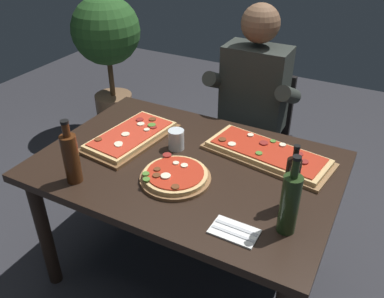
# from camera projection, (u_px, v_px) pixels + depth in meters

# --- Properties ---
(ground_plane) EXTENTS (6.40, 6.40, 0.00)m
(ground_plane) POSITION_uv_depth(u_px,v_px,m) (188.00, 270.00, 2.30)
(ground_plane) COLOR #2D2D33
(dining_table) EXTENTS (1.40, 0.96, 0.74)m
(dining_table) POSITION_uv_depth(u_px,v_px,m) (187.00, 179.00, 1.96)
(dining_table) COLOR black
(dining_table) RESTS_ON ground_plane
(pizza_rectangular_front) EXTENTS (0.65, 0.35, 0.05)m
(pizza_rectangular_front) POSITION_uv_depth(u_px,v_px,m) (267.00, 154.00, 1.94)
(pizza_rectangular_front) COLOR olive
(pizza_rectangular_front) RESTS_ON dining_table
(pizza_rectangular_left) EXTENTS (0.33, 0.53, 0.05)m
(pizza_rectangular_left) POSITION_uv_depth(u_px,v_px,m) (131.00, 136.00, 2.09)
(pizza_rectangular_left) COLOR brown
(pizza_rectangular_left) RESTS_ON dining_table
(pizza_round_far) EXTENTS (0.32, 0.32, 0.05)m
(pizza_round_far) POSITION_uv_depth(u_px,v_px,m) (175.00, 176.00, 1.79)
(pizza_round_far) COLOR brown
(pizza_round_far) RESTS_ON dining_table
(wine_bottle_dark) EXTENTS (0.06, 0.06, 0.29)m
(wine_bottle_dark) POSITION_uv_depth(u_px,v_px,m) (291.00, 183.00, 1.58)
(wine_bottle_dark) COLOR black
(wine_bottle_dark) RESTS_ON dining_table
(oil_bottle_amber) EXTENTS (0.07, 0.07, 0.33)m
(oil_bottle_amber) POSITION_uv_depth(u_px,v_px,m) (290.00, 203.00, 1.46)
(oil_bottle_amber) COLOR #233819
(oil_bottle_amber) RESTS_ON dining_table
(vinegar_bottle_green) EXTENTS (0.07, 0.07, 0.30)m
(vinegar_bottle_green) POSITION_uv_depth(u_px,v_px,m) (71.00, 157.00, 1.73)
(vinegar_bottle_green) COLOR #47230F
(vinegar_bottle_green) RESTS_ON dining_table
(tumbler_near_camera) EXTENTS (0.08, 0.08, 0.10)m
(tumbler_near_camera) POSITION_uv_depth(u_px,v_px,m) (176.00, 141.00, 2.00)
(tumbler_near_camera) COLOR silver
(tumbler_near_camera) RESTS_ON dining_table
(napkin_cutlery_set) EXTENTS (0.18, 0.11, 0.01)m
(napkin_cutlery_set) POSITION_uv_depth(u_px,v_px,m) (234.00, 231.00, 1.51)
(napkin_cutlery_set) COLOR white
(napkin_cutlery_set) RESTS_ON dining_table
(diner_chair) EXTENTS (0.44, 0.44, 0.87)m
(diner_chair) POSITION_uv_depth(u_px,v_px,m) (254.00, 133.00, 2.67)
(diner_chair) COLOR black
(diner_chair) RESTS_ON ground_plane
(seated_diner) EXTENTS (0.53, 0.41, 1.33)m
(seated_diner) POSITION_uv_depth(u_px,v_px,m) (251.00, 105.00, 2.45)
(seated_diner) COLOR #23232D
(seated_diner) RESTS_ON ground_plane
(potted_plant_corner) EXTENTS (0.56, 0.56, 1.18)m
(potted_plant_corner) POSITION_uv_depth(u_px,v_px,m) (108.00, 45.00, 3.33)
(potted_plant_corner) COLOR #846042
(potted_plant_corner) RESTS_ON ground_plane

